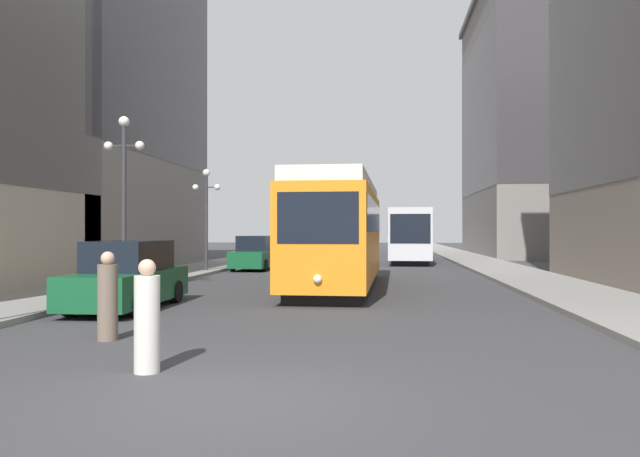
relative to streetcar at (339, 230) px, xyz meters
name	(u,v)px	position (x,y,z in m)	size (l,w,h in m)	color
ground_plane	(233,400)	(-0.21, -15.08, -2.10)	(200.00, 200.00, 0.00)	#38383A
sidewalk_left	(258,256)	(-8.17, 24.92, -2.03)	(3.36, 120.00, 0.15)	gray
sidewalk_right	(466,257)	(7.76, 24.92, -2.03)	(3.36, 120.00, 0.15)	gray
streetcar	(339,230)	(0.00, 0.00, 0.00)	(2.87, 12.45, 3.89)	black
transit_bus	(410,233)	(3.33, 19.37, -0.15)	(2.97, 12.37, 3.45)	black
parked_car_left_near	(128,277)	(-5.19, -6.65, -1.26)	(1.93, 4.89, 1.82)	black
parked_car_left_mid	(256,254)	(-5.19, 9.93, -1.26)	(2.07, 4.64, 1.82)	black
pedestrian_crossing_near	(108,299)	(-3.60, -11.28, -1.31)	(0.38, 0.38, 1.70)	#6B5B4C
pedestrian_crossing_far	(147,320)	(-1.82, -13.78, -1.32)	(0.37, 0.37, 1.67)	beige
lamp_post_left_near	(124,176)	(-7.09, -2.56, 1.84)	(1.41, 0.36, 5.81)	#333338
lamp_post_left_far	(206,203)	(-7.09, 7.10, 1.36)	(1.41, 0.36, 4.98)	#333338
building_left_midblock	(18,41)	(-17.75, 8.36, 10.10)	(16.40, 17.02, 23.70)	gray
building_right_corner	(538,122)	(14.54, 31.04, 9.19)	(10.80, 19.82, 21.95)	slate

